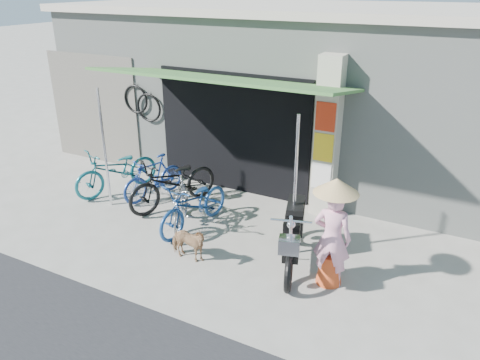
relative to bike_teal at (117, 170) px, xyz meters
The scene contains 13 objects.
ground 3.57m from the bike_teal, 21.85° to the right, with size 80.00×80.00×0.00m, color #A39E93.
bicycle_shop 5.18m from the bike_teal, 49.09° to the left, with size 12.30×5.30×3.66m.
shop_pillar 4.40m from the bike_teal, 15.34° to the left, with size 0.42×0.44×3.00m.
awning 3.13m from the bike_teal, ahead, with size 4.60×1.88×2.72m.
neighbour_left 2.29m from the bike_teal, 143.47° to the left, with size 2.60×0.06×2.60m, color #6B665B.
bike_teal is the anchor object (origin of this frame).
bike_blue 0.85m from the bike_teal, ahead, with size 0.42×1.48×0.89m, color navy.
bike_black 1.46m from the bike_teal, ahead, with size 0.69×1.97×1.03m, color black.
bike_silver 2.12m from the bike_teal, 16.80° to the right, with size 0.42×1.48×0.89m, color #A09FA4.
bike_navy 2.37m from the bike_teal, 14.09° to the right, with size 0.62×1.77×0.93m, color navy.
street_dog 3.17m from the bike_teal, 28.81° to the right, with size 0.32×0.71×0.60m, color tan.
moped 4.35m from the bike_teal, 10.64° to the right, with size 0.83×1.96×1.14m.
nun 5.09m from the bike_teal, 12.13° to the right, with size 0.64×0.64×1.68m.
Camera 1 is at (3.23, -5.52, 4.15)m, focal length 35.00 mm.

